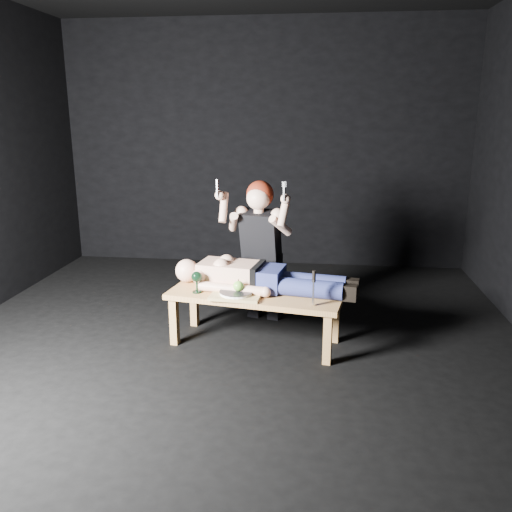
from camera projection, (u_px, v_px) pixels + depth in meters
The scene contains 13 objects.
ground at pixel (233, 341), 4.51m from camera, with size 5.00×5.00×0.00m, color black.
back_wall at pixel (264, 145), 6.52m from camera, with size 5.00×5.00×0.00m, color black.
table at pixel (255, 318), 4.41m from camera, with size 1.43×0.54×0.45m, color tan.
lying_man at pixel (264, 275), 4.40m from camera, with size 1.40×0.43×0.26m, color #E9B592, non-canonical shape.
kneeling_woman at pixel (264, 249), 4.83m from camera, with size 0.72×0.81×1.36m, color black, non-canonical shape.
serving_tray at pixel (236, 295), 4.25m from camera, with size 0.40×0.29×0.02m, color tan.
plate at pixel (236, 293), 4.25m from camera, with size 0.27×0.27×0.02m, color white.
apple at pixel (238, 286), 4.24m from camera, with size 0.09×0.09×0.09m, color #58AE2F.
goblet at pixel (197, 282), 4.33m from camera, with size 0.09×0.09×0.18m, color black, non-canonical shape.
fork_flat at pixel (214, 294), 4.31m from camera, with size 0.01×0.15×0.01m, color #B2B2B7.
knife_flat at pixel (252, 298), 4.22m from camera, with size 0.01×0.15×0.01m, color #B2B2B7.
spoon_flat at pixel (259, 296), 4.26m from camera, with size 0.01×0.15×0.01m, color #B2B2B7.
carving_knife at pixel (314, 288), 4.02m from camera, with size 0.04×0.04×0.28m, color #B2B2B7, non-canonical shape.
Camera 1 is at (0.69, -4.11, 1.88)m, focal length 36.96 mm.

